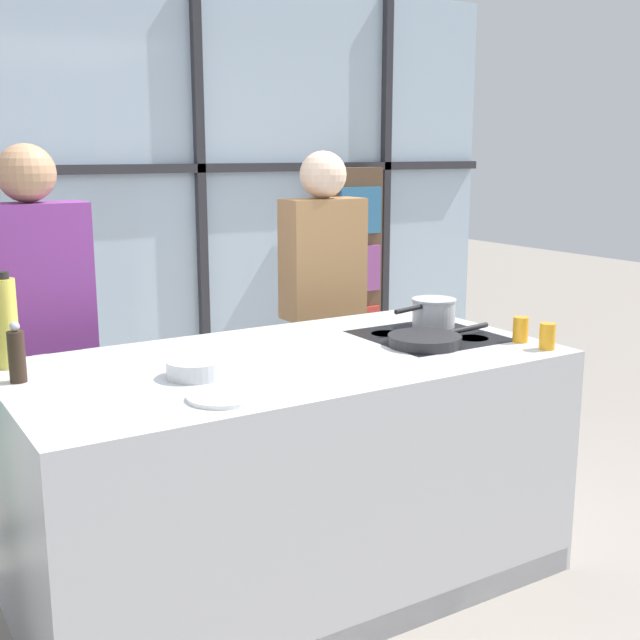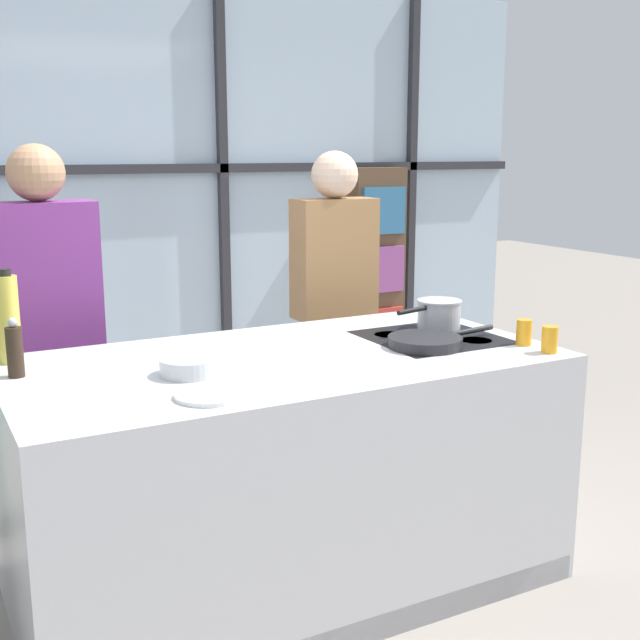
# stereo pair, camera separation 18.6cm
# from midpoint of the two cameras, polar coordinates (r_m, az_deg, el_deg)

# --- Properties ---
(ground_plane) EXTENTS (18.00, 18.00, 0.00)m
(ground_plane) POSITION_cam_midpoint_polar(r_m,az_deg,el_deg) (3.32, -3.84, -18.01)
(ground_plane) COLOR gray
(back_window_wall) EXTENTS (6.40, 0.10, 2.80)m
(back_window_wall) POSITION_cam_midpoint_polar(r_m,az_deg,el_deg) (5.33, -17.39, 8.72)
(back_window_wall) COLOR silver
(back_window_wall) RESTS_ON ground_plane
(bookshelf) EXTENTS (0.42, 0.19, 1.53)m
(bookshelf) POSITION_cam_midpoint_polar(r_m,az_deg,el_deg) (6.00, 1.50, 3.47)
(bookshelf) COLOR brown
(bookshelf) RESTS_ON ground_plane
(demo_island) EXTENTS (2.01, 1.03, 0.91)m
(demo_island) POSITION_cam_midpoint_polar(r_m,az_deg,el_deg) (3.12, -3.92, -10.77)
(demo_island) COLOR silver
(demo_island) RESTS_ON ground_plane
(spectator_far_left) EXTENTS (0.45, 0.24, 1.69)m
(spectator_far_left) POSITION_cam_midpoint_polar(r_m,az_deg,el_deg) (3.56, -20.90, -0.19)
(spectator_far_left) COLOR #47382D
(spectator_far_left) RESTS_ON ground_plane
(spectator_center_left) EXTENTS (0.41, 0.23, 1.66)m
(spectator_center_left) POSITION_cam_midpoint_polar(r_m,az_deg,el_deg) (4.05, -1.10, 1.90)
(spectator_center_left) COLOR #47382D
(spectator_center_left) RESTS_ON ground_plane
(frying_pan) EXTENTS (0.52, 0.29, 0.04)m
(frying_pan) POSITION_cam_midpoint_polar(r_m,az_deg,el_deg) (3.15, 5.87, -1.41)
(frying_pan) COLOR #232326
(frying_pan) RESTS_ON demo_island
(saucepan) EXTENTS (0.35, 0.19, 0.12)m
(saucepan) POSITION_cam_midpoint_polar(r_m,az_deg,el_deg) (3.48, 6.55, 0.57)
(saucepan) COLOR silver
(saucepan) RESTS_ON demo_island
(white_plate) EXTENTS (0.23, 0.23, 0.01)m
(white_plate) POSITION_cam_midpoint_polar(r_m,az_deg,el_deg) (2.50, -9.00, -5.44)
(white_plate) COLOR white
(white_plate) RESTS_ON demo_island
(mixing_bowl) EXTENTS (0.20, 0.20, 0.06)m
(mixing_bowl) POSITION_cam_midpoint_polar(r_m,az_deg,el_deg) (2.75, -10.74, -3.36)
(mixing_bowl) COLOR silver
(mixing_bowl) RESTS_ON demo_island
(oil_bottle) EXTENTS (0.08, 0.08, 0.34)m
(oil_bottle) POSITION_cam_midpoint_polar(r_m,az_deg,el_deg) (3.03, -23.09, -0.18)
(oil_bottle) COLOR #E0CC4C
(oil_bottle) RESTS_ON demo_island
(pepper_grinder) EXTENTS (0.06, 0.06, 0.20)m
(pepper_grinder) POSITION_cam_midpoint_polar(r_m,az_deg,el_deg) (2.84, -22.54, -2.32)
(pepper_grinder) COLOR #332319
(pepper_grinder) RESTS_ON demo_island
(juice_glass_near) EXTENTS (0.06, 0.06, 0.10)m
(juice_glass_near) POSITION_cam_midpoint_polar(r_m,az_deg,el_deg) (3.17, 14.25, -1.14)
(juice_glass_near) COLOR orange
(juice_glass_near) RESTS_ON demo_island
(juice_glass_far) EXTENTS (0.06, 0.06, 0.10)m
(juice_glass_far) POSITION_cam_midpoint_polar(r_m,az_deg,el_deg) (3.26, 12.50, -0.67)
(juice_glass_far) COLOR orange
(juice_glass_far) RESTS_ON demo_island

